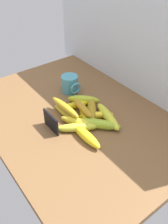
{
  "coord_description": "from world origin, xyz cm",
  "views": [
    {
      "loc": [
        74.71,
        -50.62,
        76.03
      ],
      "look_at": [
        5.73,
        1.54,
        8.0
      ],
      "focal_mm": 39.02,
      "sensor_mm": 36.0,
      "label": 1
    }
  ],
  "objects_px": {
    "coffee_mug": "(70,84)",
    "chalkboard_sign": "(51,123)",
    "banana_4": "(67,114)",
    "banana_7": "(77,127)",
    "banana_10": "(84,100)",
    "banana_0": "(78,122)",
    "banana_11": "(65,107)",
    "banana_3": "(73,106)",
    "banana_9": "(86,136)",
    "banana_1": "(92,110)",
    "banana_2": "(98,124)",
    "banana_12": "(82,108)",
    "banana_8": "(108,116)",
    "banana_6": "(96,115)",
    "banana_5": "(83,111)"
  },
  "relations": [
    {
      "from": "banana_7",
      "to": "banana_10",
      "type": "height_order",
      "value": "banana_10"
    },
    {
      "from": "coffee_mug",
      "to": "banana_11",
      "type": "relative_size",
      "value": 0.53
    },
    {
      "from": "banana_3",
      "to": "banana_5",
      "type": "relative_size",
      "value": 0.86
    },
    {
      "from": "banana_2",
      "to": "banana_5",
      "type": "xyz_separation_m",
      "value": [
        -0.12,
        0.01,
        -0.0
      ]
    },
    {
      "from": "banana_6",
      "to": "banana_9",
      "type": "xyz_separation_m",
      "value": [
        0.09,
        -0.13,
        0.0
      ]
    },
    {
      "from": "banana_10",
      "to": "banana_8",
      "type": "bearing_deg",
      "value": 3.1
    },
    {
      "from": "banana_7",
      "to": "banana_12",
      "type": "bearing_deg",
      "value": 130.01
    },
    {
      "from": "coffee_mug",
      "to": "banana_4",
      "type": "relative_size",
      "value": 0.54
    },
    {
      "from": "chalkboard_sign",
      "to": "banana_12",
      "type": "relative_size",
      "value": 0.71
    },
    {
      "from": "banana_2",
      "to": "banana_4",
      "type": "xyz_separation_m",
      "value": [
        -0.14,
        -0.07,
        -0.0
      ]
    },
    {
      "from": "banana_4",
      "to": "banana_1",
      "type": "bearing_deg",
      "value": 67.28
    },
    {
      "from": "banana_1",
      "to": "banana_7",
      "type": "bearing_deg",
      "value": -65.92
    },
    {
      "from": "banana_8",
      "to": "banana_11",
      "type": "relative_size",
      "value": 1.04
    },
    {
      "from": "banana_11",
      "to": "chalkboard_sign",
      "type": "bearing_deg",
      "value": -67.42
    },
    {
      "from": "banana_9",
      "to": "banana_1",
      "type": "bearing_deg",
      "value": 133.98
    },
    {
      "from": "banana_6",
      "to": "banana_7",
      "type": "distance_m",
      "value": 0.13
    },
    {
      "from": "banana_10",
      "to": "banana_4",
      "type": "bearing_deg",
      "value": -70.56
    },
    {
      "from": "banana_0",
      "to": "banana_3",
      "type": "relative_size",
      "value": 1.04
    },
    {
      "from": "coffee_mug",
      "to": "banana_6",
      "type": "distance_m",
      "value": 0.26
    },
    {
      "from": "banana_0",
      "to": "banana_10",
      "type": "xyz_separation_m",
      "value": [
        -0.12,
        0.12,
        0.0
      ]
    },
    {
      "from": "banana_6",
      "to": "banana_12",
      "type": "distance_m",
      "value": 0.07
    },
    {
      "from": "banana_3",
      "to": "banana_11",
      "type": "height_order",
      "value": "banana_11"
    },
    {
      "from": "banana_10",
      "to": "banana_6",
      "type": "bearing_deg",
      "value": -10.36
    },
    {
      "from": "banana_0",
      "to": "banana_6",
      "type": "relative_size",
      "value": 1.02
    },
    {
      "from": "banana_5",
      "to": "banana_0",
      "type": "bearing_deg",
      "value": -53.38
    },
    {
      "from": "coffee_mug",
      "to": "banana_2",
      "type": "distance_m",
      "value": 0.33
    },
    {
      "from": "banana_3",
      "to": "banana_7",
      "type": "bearing_deg",
      "value": -29.49
    },
    {
      "from": "banana_0",
      "to": "banana_11",
      "type": "relative_size",
      "value": 0.85
    },
    {
      "from": "banana_2",
      "to": "banana_12",
      "type": "height_order",
      "value": "banana_12"
    },
    {
      "from": "chalkboard_sign",
      "to": "banana_7",
      "type": "xyz_separation_m",
      "value": [
        0.08,
        0.08,
        -0.02
      ]
    },
    {
      "from": "coffee_mug",
      "to": "banana_1",
      "type": "bearing_deg",
      "value": -7.21
    },
    {
      "from": "banana_9",
      "to": "banana_12",
      "type": "height_order",
      "value": "banana_12"
    },
    {
      "from": "chalkboard_sign",
      "to": "banana_1",
      "type": "bearing_deg",
      "value": 85.04
    },
    {
      "from": "banana_4",
      "to": "banana_5",
      "type": "height_order",
      "value": "same"
    },
    {
      "from": "banana_4",
      "to": "banana_12",
      "type": "height_order",
      "value": "banana_12"
    },
    {
      "from": "banana_3",
      "to": "banana_12",
      "type": "bearing_deg",
      "value": -0.45
    },
    {
      "from": "coffee_mug",
      "to": "chalkboard_sign",
      "type": "bearing_deg",
      "value": -49.71
    },
    {
      "from": "chalkboard_sign",
      "to": "coffee_mug",
      "type": "distance_m",
      "value": 0.31
    },
    {
      "from": "banana_0",
      "to": "banana_3",
      "type": "bearing_deg",
      "value": 154.43
    },
    {
      "from": "banana_1",
      "to": "banana_6",
      "type": "bearing_deg",
      "value": -5.69
    },
    {
      "from": "banana_5",
      "to": "banana_8",
      "type": "relative_size",
      "value": 0.91
    },
    {
      "from": "chalkboard_sign",
      "to": "banana_4",
      "type": "distance_m",
      "value": 0.11
    },
    {
      "from": "banana_9",
      "to": "banana_12",
      "type": "relative_size",
      "value": 1.13
    },
    {
      "from": "banana_8",
      "to": "banana_1",
      "type": "bearing_deg",
      "value": -160.41
    },
    {
      "from": "banana_7",
      "to": "banana_10",
      "type": "relative_size",
      "value": 1.16
    },
    {
      "from": "banana_4",
      "to": "banana_9",
      "type": "bearing_deg",
      "value": -6.97
    },
    {
      "from": "banana_0",
      "to": "banana_8",
      "type": "relative_size",
      "value": 0.81
    },
    {
      "from": "banana_8",
      "to": "banana_12",
      "type": "relative_size",
      "value": 1.32
    },
    {
      "from": "banana_3",
      "to": "banana_8",
      "type": "xyz_separation_m",
      "value": [
        0.17,
        0.08,
        0.01
      ]
    },
    {
      "from": "banana_2",
      "to": "banana_10",
      "type": "height_order",
      "value": "same"
    }
  ]
}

